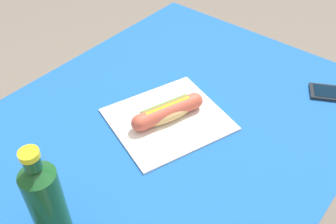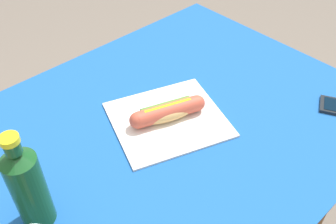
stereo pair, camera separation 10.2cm
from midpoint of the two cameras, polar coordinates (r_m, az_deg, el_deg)
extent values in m
cylinder|color=brown|center=(1.51, 24.25, -10.82)|extent=(0.07, 0.07, 0.73)
cylinder|color=brown|center=(1.71, 5.41, 1.33)|extent=(0.07, 0.07, 0.73)
cube|color=brown|center=(1.04, 2.37, -2.86)|extent=(1.09, 0.82, 0.03)
cube|color=#19519E|center=(1.03, 2.39, -2.18)|extent=(1.15, 0.88, 0.00)
cube|color=silver|center=(1.04, 2.81, -1.23)|extent=(0.36, 0.35, 0.01)
ellipsoid|color=tan|center=(1.02, 2.85, -0.26)|extent=(0.17, 0.10, 0.04)
cylinder|color=#BC4C38|center=(1.02, 2.86, -0.05)|extent=(0.18, 0.10, 0.04)
sphere|color=#BC4C38|center=(1.05, 7.12, 1.21)|extent=(0.04, 0.04, 0.04)
sphere|color=#BC4C38|center=(0.99, -1.65, -1.38)|extent=(0.04, 0.04, 0.04)
cube|color=yellow|center=(1.00, 2.90, 0.80)|extent=(0.13, 0.05, 0.00)
cylinder|color=#4C7A2D|center=(1.02, 2.49, 0.83)|extent=(0.14, 0.07, 0.02)
cylinder|color=#14471E|center=(0.80, -16.43, -11.46)|extent=(0.07, 0.07, 0.18)
cone|color=#14471E|center=(0.72, -17.99, -6.53)|extent=(0.07, 0.07, 0.02)
cylinder|color=#14471E|center=(0.70, -18.40, -5.21)|extent=(0.03, 0.03, 0.03)
cylinder|color=yellow|center=(0.69, -18.74, -4.11)|extent=(0.04, 0.04, 0.01)
camera|label=1|loc=(0.05, -87.13, 2.58)|focal=40.96mm
camera|label=2|loc=(0.05, 92.87, -2.58)|focal=40.96mm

